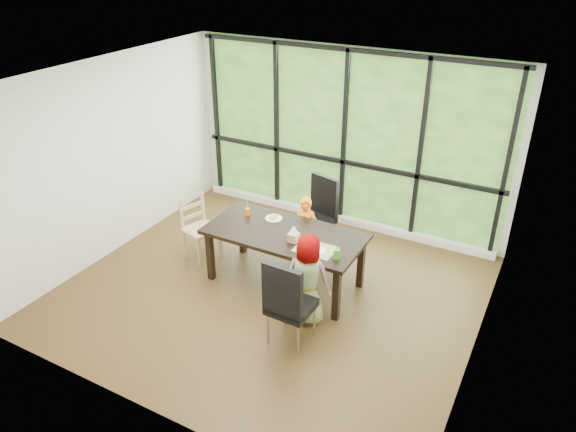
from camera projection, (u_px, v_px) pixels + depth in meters
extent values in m
plane|color=black|center=(272.00, 291.00, 6.93)|extent=(5.00, 5.00, 0.00)
plane|color=silver|center=(346.00, 138.00, 8.06)|extent=(5.00, 0.00, 5.00)
cube|color=#25481B|center=(345.00, 139.00, 8.04)|extent=(4.80, 0.02, 2.65)
cube|color=silver|center=(339.00, 218.00, 8.58)|extent=(4.80, 0.12, 0.10)
cube|color=black|center=(285.00, 258.00, 6.94)|extent=(2.04, 1.09, 0.75)
cube|color=black|center=(315.00, 216.00, 7.61)|extent=(0.56, 0.56, 1.08)
cube|color=black|center=(291.00, 300.00, 5.86)|extent=(0.47, 0.47, 1.08)
cube|color=tan|center=(201.00, 229.00, 7.44)|extent=(0.50, 0.52, 0.90)
imported|color=orange|center=(305.00, 230.00, 7.34)|extent=(0.37, 0.25, 0.97)
imported|color=slate|center=(307.00, 279.00, 6.18)|extent=(0.58, 0.41, 1.12)
cube|color=tan|center=(315.00, 249.00, 6.39)|extent=(0.47, 0.35, 0.01)
cylinder|color=white|center=(274.00, 218.00, 7.07)|extent=(0.23, 0.23, 0.01)
cylinder|color=white|center=(315.00, 250.00, 6.37)|extent=(0.24, 0.24, 0.01)
cylinder|color=#FF6400|center=(247.00, 212.00, 7.14)|extent=(0.06, 0.06, 0.10)
cylinder|color=green|center=(337.00, 254.00, 6.19)|extent=(0.08, 0.08, 0.12)
cube|color=tan|center=(293.00, 237.00, 6.54)|extent=(0.12, 0.12, 0.11)
cylinder|color=white|center=(247.00, 206.00, 7.09)|extent=(0.01, 0.04, 0.20)
cylinder|color=pink|center=(337.00, 246.00, 6.14)|extent=(0.01, 0.04, 0.20)
cone|color=white|center=(294.00, 230.00, 6.49)|extent=(0.12, 0.12, 0.11)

